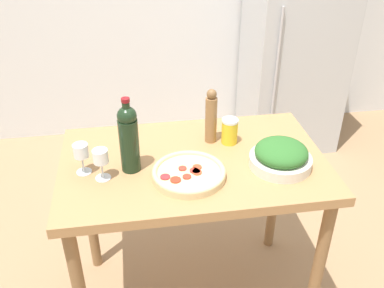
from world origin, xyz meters
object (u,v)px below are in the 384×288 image
object	(u,v)px
wine_glass_far	(81,153)
salad_bowl	(281,156)
pepper_mill	(211,117)
salt_canister	(230,131)
homemade_pizza	(189,173)
wine_bottle	(129,137)
wine_glass_near	(101,158)
refrigerator	(295,36)

from	to	relation	value
wine_glass_far	salad_bowl	distance (m)	0.86
wine_glass_far	pepper_mill	xyz separation A→B (m)	(0.59, 0.17, 0.03)
pepper_mill	salt_canister	world-z (taller)	pepper_mill
wine_glass_far	salad_bowl	size ratio (longest dim) A/B	0.51
pepper_mill	homemade_pizza	distance (m)	0.33
pepper_mill	homemade_pizza	bearing A→B (deg)	-117.96
wine_bottle	pepper_mill	bearing A→B (deg)	24.90
wine_glass_far	salt_canister	distance (m)	0.69
wine_glass_far	pepper_mill	size ratio (longest dim) A/B	0.52
wine_glass_near	pepper_mill	size ratio (longest dim) A/B	0.52
wine_glass_near	pepper_mill	xyz separation A→B (m)	(0.51, 0.23, 0.03)
wine_bottle	wine_glass_near	size ratio (longest dim) A/B	2.42
refrigerator	pepper_mill	bearing A→B (deg)	-123.90
salt_canister	refrigerator	bearing A→B (deg)	59.01
refrigerator	wine_bottle	xyz separation A→B (m)	(-1.36, -1.62, 0.14)
pepper_mill	refrigerator	bearing A→B (deg)	56.10
pepper_mill	wine_glass_far	bearing A→B (deg)	-163.55
refrigerator	salt_canister	size ratio (longest dim) A/B	14.88
refrigerator	pepper_mill	distance (m)	1.74
pepper_mill	wine_glass_near	bearing A→B (deg)	-155.51
salt_canister	salad_bowl	bearing A→B (deg)	-52.51
salad_bowl	wine_bottle	bearing A→B (deg)	173.13
refrigerator	salad_bowl	bearing A→B (deg)	-112.59
wine_bottle	wine_glass_near	world-z (taller)	wine_bottle
homemade_pizza	refrigerator	bearing A→B (deg)	57.01
wine_glass_far	pepper_mill	bearing A→B (deg)	16.45
wine_glass_near	homemade_pizza	bearing A→B (deg)	-7.45
salt_canister	wine_glass_far	bearing A→B (deg)	-167.82
wine_bottle	wine_glass_near	bearing A→B (deg)	-156.81
wine_glass_near	salad_bowl	bearing A→B (deg)	-1.97
refrigerator	wine_bottle	size ratio (longest dim) A/B	5.45
salt_canister	homemade_pizza	bearing A→B (deg)	-133.06
refrigerator	wine_glass_far	world-z (taller)	refrigerator
salad_bowl	salt_canister	world-z (taller)	salt_canister
wine_glass_near	wine_glass_far	world-z (taller)	same
refrigerator	wine_glass_near	bearing A→B (deg)	-131.43
refrigerator	wine_bottle	world-z (taller)	refrigerator
wine_bottle	homemade_pizza	bearing A→B (deg)	-22.42
wine_glass_near	salt_canister	distance (m)	0.63
salt_canister	wine_glass_near	bearing A→B (deg)	-161.13
refrigerator	homemade_pizza	xyz separation A→B (m)	(-1.12, -1.72, -0.00)
wine_glass_far	pepper_mill	world-z (taller)	pepper_mill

